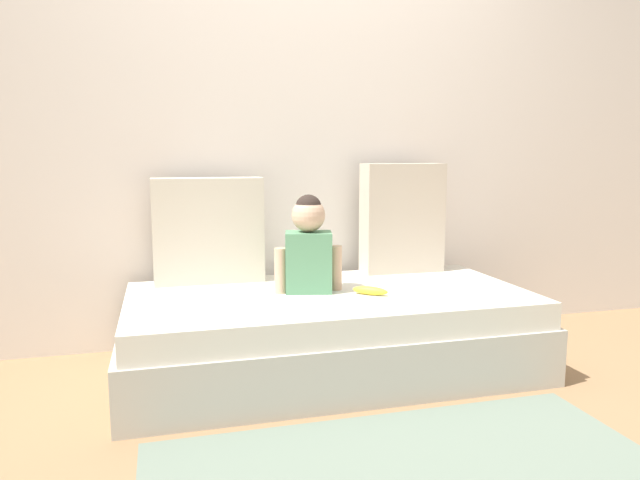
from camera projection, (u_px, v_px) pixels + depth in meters
ground_plane at (329, 370)px, 2.82m from camera, size 12.00×12.00×0.00m
back_wall at (299, 113)px, 3.22m from camera, size 5.11×0.10×2.50m
couch at (329, 332)px, 2.79m from camera, size 1.91×0.96×0.38m
throw_pillow_left at (208, 230)px, 2.95m from camera, size 0.55×0.16×0.53m
throw_pillow_right at (402, 218)px, 3.22m from camera, size 0.44×0.16×0.59m
toddler at (309, 246)px, 2.75m from camera, size 0.33×0.20×0.46m
banana at (370, 291)px, 2.70m from camera, size 0.16×0.14×0.04m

